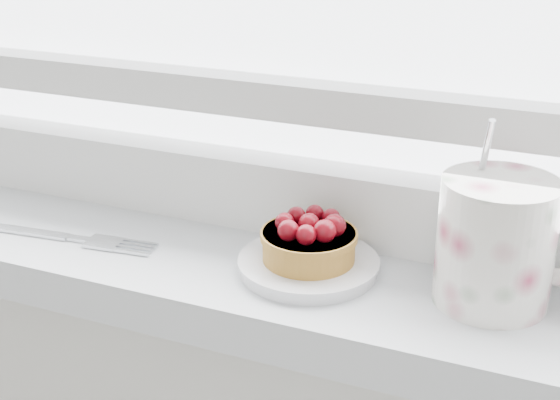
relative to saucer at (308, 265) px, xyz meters
The scene contains 4 objects.
saucer is the anchor object (origin of this frame).
raspberry_tart 0.02m from the saucer, 20.64° to the right, with size 0.08×0.08×0.04m.
floral_mug 0.17m from the saucer, ahead, with size 0.14×0.11×0.15m.
fork 0.25m from the saucer, behind, with size 0.21×0.04×0.00m.
Camera 1 is at (0.21, 1.32, 1.26)m, focal length 50.00 mm.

